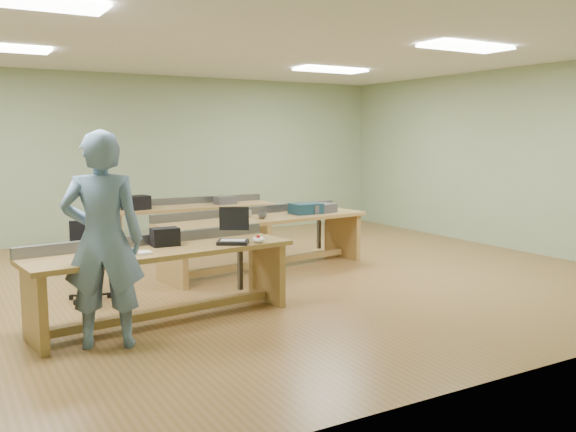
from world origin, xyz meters
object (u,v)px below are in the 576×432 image
object	(u,v)px
workbench_mid	(264,230)
parts_bin_teal	(306,208)
person	(103,240)
drinks_can	(249,214)
workbench_front	(162,268)
laptop_base	(233,242)
mug	(262,215)
task_chair	(89,271)
parts_bin_grey	(320,208)
workbench_back	(192,217)
camera_bag	(165,237)

from	to	relation	value
workbench_mid	parts_bin_teal	size ratio (longest dim) A/B	7.44
person	drinks_can	distance (m)	3.27
workbench_front	laptop_base	size ratio (longest dim) A/B	8.73
workbench_mid	mug	world-z (taller)	workbench_mid
workbench_front	task_chair	world-z (taller)	task_chair
parts_bin_grey	mug	xyz separation A→B (m)	(-1.06, -0.18, -0.02)
person	parts_bin_teal	world-z (taller)	person
drinks_can	workbench_back	bearing A→B (deg)	93.46
mug	drinks_can	xyz separation A→B (m)	(-0.14, 0.11, 0.01)
camera_bag	parts_bin_grey	size ratio (longest dim) A/B	0.59
workbench_mid	laptop_base	xyz separation A→B (m)	(-1.30, -1.78, 0.20)
person	drinks_can	size ratio (longest dim) A/B	16.88
parts_bin_grey	camera_bag	bearing A→B (deg)	-151.49
person	laptop_base	size ratio (longest dim) A/B	6.07
camera_bag	parts_bin_teal	bearing A→B (deg)	32.31
person	drinks_can	bearing A→B (deg)	-119.56
person	camera_bag	distance (m)	0.99
camera_bag	parts_bin_teal	world-z (taller)	camera_bag
workbench_back	parts_bin_grey	distance (m)	2.27
workbench_back	workbench_front	bearing A→B (deg)	-113.50
task_chair	parts_bin_grey	world-z (taller)	task_chair
person	laptop_base	bearing A→B (deg)	-145.26
parts_bin_teal	laptop_base	bearing A→B (deg)	-138.09
drinks_can	parts_bin_grey	bearing A→B (deg)	3.07
workbench_front	workbench_back	distance (m)	3.91
workbench_front	laptop_base	world-z (taller)	workbench_front
workbench_back	mug	bearing A→B (deg)	-80.76
person	parts_bin_teal	xyz separation A→B (m)	(3.43, 2.18, -0.14)
parts_bin_grey	person	bearing A→B (deg)	-149.23
parts_bin_grey	task_chair	bearing A→B (deg)	-172.22
laptop_base	workbench_back	bearing A→B (deg)	107.22
parts_bin_grey	workbench_mid	bearing A→B (deg)	-178.27
workbench_back	parts_bin_grey	bearing A→B (deg)	-52.38
workbench_back	parts_bin_grey	size ratio (longest dim) A/B	5.84
laptop_base	parts_bin_teal	distance (m)	2.70
workbench_mid	camera_bag	world-z (taller)	camera_bag
drinks_can	parts_bin_teal	bearing A→B (deg)	3.18
person	mug	bearing A→B (deg)	-122.70
workbench_mid	camera_bag	xyz separation A→B (m)	(-1.96, -1.56, 0.28)
drinks_can	mug	bearing A→B (deg)	-38.42
laptop_base	drinks_can	size ratio (longest dim) A/B	2.78
camera_bag	mug	world-z (taller)	camera_bag
person	parts_bin_teal	distance (m)	4.07
workbench_back	parts_bin_teal	bearing A→B (deg)	-58.02
task_chair	workbench_back	bearing A→B (deg)	61.49
parts_bin_teal	workbench_back	bearing A→B (deg)	120.08
workbench_mid	parts_bin_grey	distance (m)	0.99
workbench_mid	workbench_back	size ratio (longest dim) A/B	1.18
task_chair	drinks_can	distance (m)	2.35
laptop_base	workbench_front	bearing A→B (deg)	-156.46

